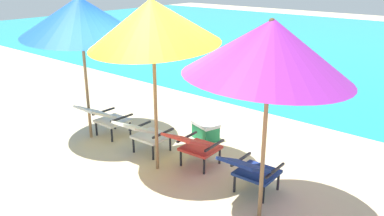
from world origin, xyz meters
TOP-DOWN VIEW (x-y plane):
  - ground_plane at (0.00, 4.00)m, footprint 40.00×40.00m
  - swim_buoy at (-1.27, 6.81)m, footprint 1.60×0.18m
  - lounge_chair_far_left at (-1.51, 0.04)m, footprint 0.55×0.88m
  - lounge_chair_near_left at (-0.46, 0.00)m, footprint 0.58×0.90m
  - lounge_chair_near_right at (0.45, 0.16)m, footprint 0.59×0.90m
  - lounge_chair_far_right at (1.52, 0.06)m, footprint 0.57×0.89m
  - beach_umbrella_left at (-1.74, -0.12)m, footprint 2.63×2.61m
  - beach_umbrella_center at (0.02, -0.18)m, footprint 1.99×2.03m
  - beach_umbrella_right at (1.87, -0.26)m, footprint 2.62×2.61m
  - cooler_box at (-0.11, 1.16)m, footprint 0.54×0.44m

SIDE VIEW (x-z plane):
  - ground_plane at x=0.00m, z-range 0.00..0.00m
  - swim_buoy at x=-1.27m, z-range 0.01..0.19m
  - cooler_box at x=-0.11m, z-range 0.00..0.32m
  - lounge_chair_far_left at x=-1.51m, z-range 0.06..0.75m
  - lounge_chair_near_left at x=-0.46m, z-range 0.06..0.75m
  - lounge_chair_near_right at x=0.45m, z-range 0.06..0.75m
  - lounge_chair_far_right at x=1.52m, z-range 0.06..0.75m
  - beach_umbrella_right at x=1.87m, z-range 0.86..3.32m
  - beach_umbrella_left at x=-1.74m, z-range 0.88..3.41m
  - beach_umbrella_center at x=0.02m, z-range 0.91..3.50m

